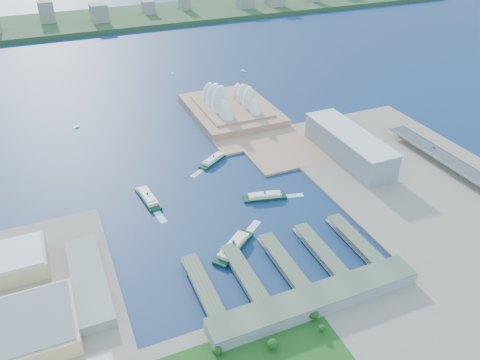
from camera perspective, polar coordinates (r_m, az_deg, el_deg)
name	(u,v)px	position (r m, az deg, el deg)	size (l,w,h in m)	color
ground	(240,226)	(518.08, -0.04, -5.59)	(3000.00, 3000.00, 0.00)	#0F264A
east_land	(441,200)	(605.95, 23.34, -2.20)	(240.00, 500.00, 3.00)	gray
peninsula	(238,117)	(759.54, -0.30, 7.63)	(135.00, 220.00, 3.00)	#AB7B5E
far_shore	(98,21)	(1400.93, -16.87, 18.09)	(2200.00, 260.00, 12.00)	#2D4926
opera_house	(231,96)	(763.58, -1.08, 10.25)	(134.00, 180.00, 58.00)	white
toaster_building	(349,145)	(650.54, 13.13, 4.15)	(45.00, 155.00, 35.00)	gray
ferry_wharves	(283,262)	(468.35, 5.23, -9.88)	(184.00, 90.00, 9.30)	#4E5943
terminal_building	(316,300)	(429.47, 9.21, -14.27)	(200.00, 28.00, 12.00)	gray
far_skyline	(98,9)	(1374.41, -16.97, 19.27)	(1900.00, 140.00, 55.00)	gray
ferry_a	(148,196)	(566.50, -11.19, -1.93)	(14.28, 56.09, 10.61)	#0C301E
ferry_b	(213,158)	(634.52, -3.25, 2.64)	(13.03, 51.20, 9.68)	#0C301E
ferry_c	(234,245)	(483.51, -0.79, -7.96)	(15.27, 59.99, 11.34)	#0C301E
ferry_d	(265,195)	(558.86, 3.04, -1.85)	(13.20, 51.85, 9.81)	#0C301E
boat_b	(76,127)	(771.92, -19.31, 6.14)	(3.16, 9.04, 2.44)	white
boat_c	(243,71)	(969.93, 0.40, 13.20)	(3.56, 12.19, 2.74)	white
boat_e	(173,73)	(964.45, -8.22, 12.75)	(2.99, 9.38, 2.30)	white
car_c	(434,148)	(690.92, 22.59, 3.67)	(1.96, 4.82, 1.40)	slate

